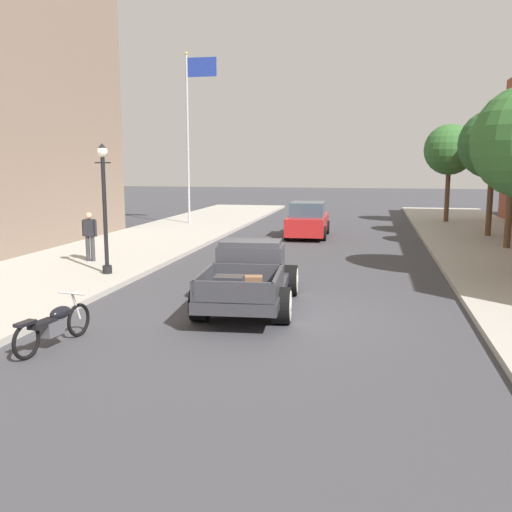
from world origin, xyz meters
TOP-DOWN VIEW (x-y plane):
  - ground_plane at (0.00, 0.00)m, footprint 140.00×140.00m
  - hotrod_truck_gunmetal at (-0.59, 0.75)m, footprint 2.42×5.03m
  - motorcycle_parked at (-3.51, -3.20)m, footprint 0.62×2.11m
  - car_background_red at (-0.68, 14.02)m, footprint 1.94×4.34m
  - pedestrian_sidewalk_left at (-7.04, 4.99)m, footprint 0.53×0.22m
  - street_lamp_near at (-5.49, 3.05)m, footprint 0.50×0.32m
  - flagpole at (-7.50, 17.75)m, footprint 1.74×0.16m
  - street_tree_third at (7.51, 15.05)m, footprint 3.10×3.10m
  - street_tree_farthest at (6.42, 21.39)m, footprint 2.82×2.82m

SIDE VIEW (x-z plane):
  - ground_plane at x=0.00m, z-range 0.00..0.00m
  - motorcycle_parked at x=-3.51m, z-range -0.02..0.91m
  - hotrod_truck_gunmetal at x=-0.59m, z-range -0.04..1.54m
  - car_background_red at x=-0.68m, z-range -0.06..1.59m
  - pedestrian_sidewalk_left at x=-7.04m, z-range 0.26..1.91m
  - street_lamp_near at x=-5.49m, z-range 0.46..4.31m
  - street_tree_farthest at x=6.42m, z-range 1.44..6.90m
  - street_tree_third at x=7.51m, z-range 1.42..7.10m
  - flagpole at x=-7.50m, z-range 1.19..10.35m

